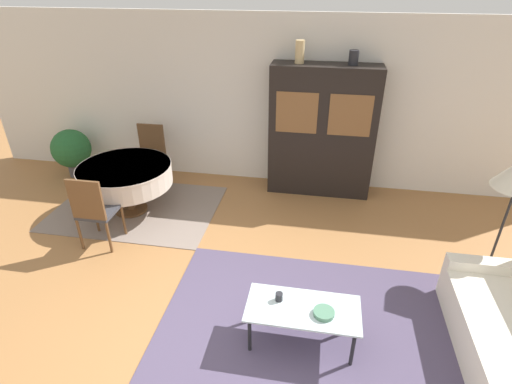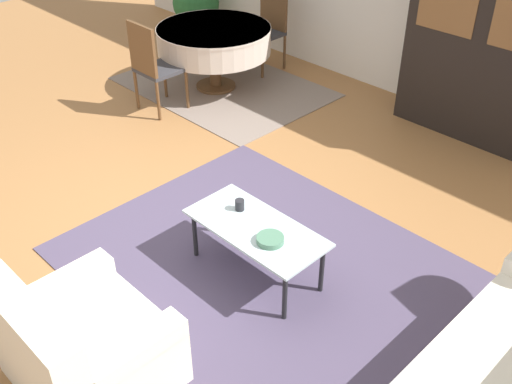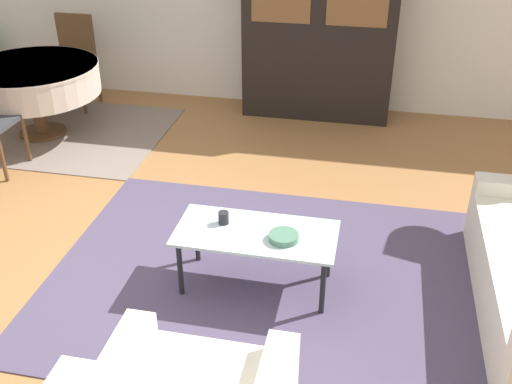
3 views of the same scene
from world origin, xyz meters
name	(u,v)px [view 1 (image 1 of 3)]	position (x,y,z in m)	size (l,w,h in m)	color
ground_plane	(212,342)	(0.00, 0.00, 0.00)	(14.00, 14.00, 0.00)	#9E6B3D
wall_back	(268,103)	(0.00, 3.63, 1.35)	(10.00, 0.06, 2.70)	silver
area_rug	(309,334)	(0.94, 0.26, 0.01)	(3.08, 2.34, 0.01)	#4C425B
dining_rug	(137,208)	(-1.81, 2.26, 0.01)	(2.43, 1.74, 0.01)	gray
coffee_table	(303,311)	(0.86, 0.17, 0.40)	(1.07, 0.51, 0.44)	black
display_cabinet	(322,132)	(0.89, 3.35, 1.02)	(1.61, 0.47, 2.04)	black
dining_table	(126,175)	(-1.87, 2.18, 0.60)	(1.34, 1.34, 0.74)	brown
dining_chair_near	(94,208)	(-1.87, 1.28, 0.58)	(0.44, 0.44, 1.02)	brown
dining_chair_far	(150,153)	(-1.87, 3.08, 0.58)	(0.44, 0.44, 1.02)	brown
cup	(279,297)	(0.63, 0.23, 0.49)	(0.07, 0.07, 0.09)	#232328
bowl	(324,313)	(1.06, 0.12, 0.47)	(0.20, 0.20, 0.04)	#4C7A60
vase_tall	(300,52)	(0.49, 3.35, 2.19)	(0.13, 0.13, 0.32)	tan
vase_short	(354,58)	(1.25, 3.35, 2.14)	(0.14, 0.14, 0.20)	#232328
potted_plant	(71,149)	(-3.36, 3.15, 0.49)	(0.66, 0.66, 0.84)	#4C4C51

